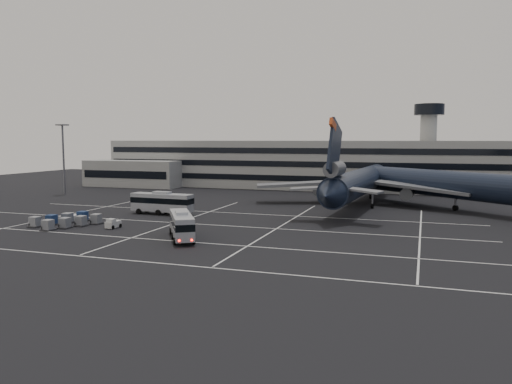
% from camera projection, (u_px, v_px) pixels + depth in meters
% --- Properties ---
extents(ground, '(260.00, 260.00, 0.00)m').
position_uv_depth(ground, '(198.00, 229.00, 80.37)').
color(ground, black).
rests_on(ground, ground).
extents(lane_markings, '(90.00, 55.62, 0.01)m').
position_uv_depth(lane_markings, '(205.00, 228.00, 80.75)').
color(lane_markings, silver).
rests_on(lane_markings, ground).
extents(terminal, '(125.00, 26.00, 24.00)m').
position_uv_depth(terminal, '(292.00, 165.00, 147.61)').
color(terminal, gray).
rests_on(terminal, ground).
extents(hills, '(352.00, 180.00, 44.00)m').
position_uv_depth(hills, '(387.00, 196.00, 236.05)').
color(hills, '#38332B').
rests_on(hills, ground).
extents(lightpole_left, '(2.40, 2.40, 18.28)m').
position_uv_depth(lightpole_left, '(63.00, 149.00, 129.64)').
color(lightpole_left, slate).
rests_on(lightpole_left, ground).
extents(trijet_main, '(47.36, 57.67, 18.08)m').
position_uv_depth(trijet_main, '(359.00, 182.00, 106.01)').
color(trijet_main, black).
rests_on(trijet_main, ground).
extents(trijet_far, '(47.00, 42.29, 18.08)m').
position_uv_depth(trijet_far, '(460.00, 184.00, 99.53)').
color(trijet_far, black).
rests_on(trijet_far, ground).
extents(bus_near, '(8.39, 11.18, 4.07)m').
position_uv_depth(bus_near, '(182.00, 224.00, 71.83)').
color(bus_near, '#9C9FA4').
rests_on(bus_near, ground).
extents(bus_far, '(12.57, 3.62, 4.40)m').
position_uv_depth(bus_far, '(162.00, 202.00, 95.60)').
color(bus_far, '#9C9FA4').
rests_on(bus_far, ground).
extents(tug_a, '(1.71, 2.63, 1.61)m').
position_uv_depth(tug_a, '(113.00, 224.00, 80.69)').
color(tug_a, beige).
rests_on(tug_a, ground).
extents(tug_b, '(2.37, 2.80, 1.56)m').
position_uv_depth(tug_b, '(72.00, 217.00, 87.54)').
color(tug_b, beige).
rests_on(tug_b, ground).
extents(uld_cluster, '(10.09, 12.12, 1.72)m').
position_uv_depth(uld_cluster, '(66.00, 221.00, 83.27)').
color(uld_cluster, '#2D2D30').
rests_on(uld_cluster, ground).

